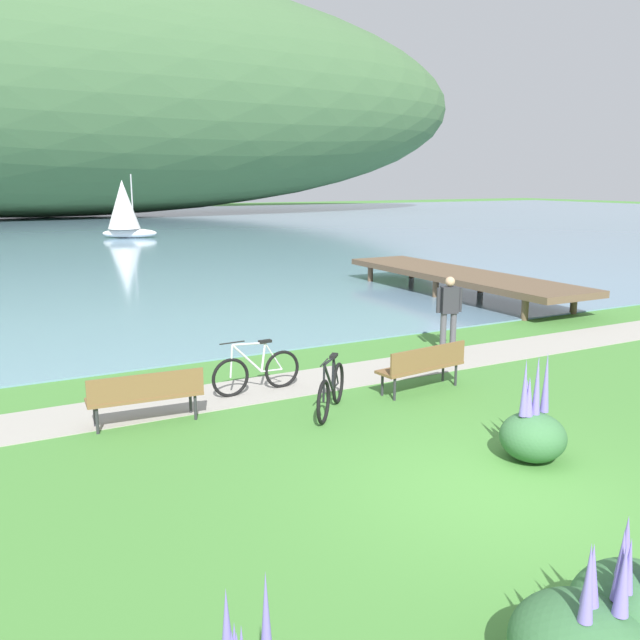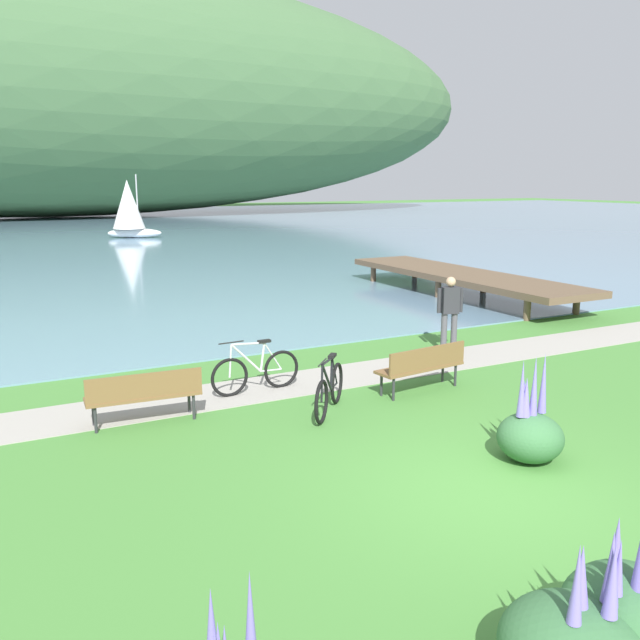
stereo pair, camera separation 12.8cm
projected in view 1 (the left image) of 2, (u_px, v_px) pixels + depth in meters
name	position (u px, v px, depth m)	size (l,w,h in m)	color
ground_plane	(492.00, 490.00, 8.47)	(200.00, 200.00, 0.00)	#478438
bay_water	(45.00, 232.00, 49.49)	(180.00, 80.00, 0.04)	#6B8EA8
distant_hillside	(36.00, 88.00, 66.14)	(99.26, 28.00, 25.32)	#42663D
shoreline_path	(305.00, 382.00, 12.96)	(60.00, 1.50, 0.01)	#A39E93
park_bench_near_camera	(423.00, 364.00, 12.31)	(1.84, 0.69, 0.88)	brown
park_bench_further_along	(146.00, 393.00, 10.63)	(1.83, 0.60, 0.88)	brown
bicycle_leaning_near_bench	(257.00, 371.00, 12.29)	(1.77, 0.17, 1.01)	black
bicycle_beside_path	(331.00, 390.00, 11.21)	(1.24, 1.35, 1.01)	black
person_at_shoreline	(449.00, 309.00, 15.16)	(0.59, 0.32, 1.71)	#4C4C51
echium_bush_beside_closest	(636.00, 612.00, 5.40)	(1.04, 1.04, 1.49)	#386B3D
echium_bush_far_cluster	(533.00, 433.00, 9.31)	(0.91, 0.91, 1.52)	#386B3D
sailboat_mid_bay	(124.00, 208.00, 44.06)	(3.62, 2.73, 4.13)	white
pier_dock	(459.00, 276.00, 22.45)	(2.40, 10.00, 0.80)	brown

